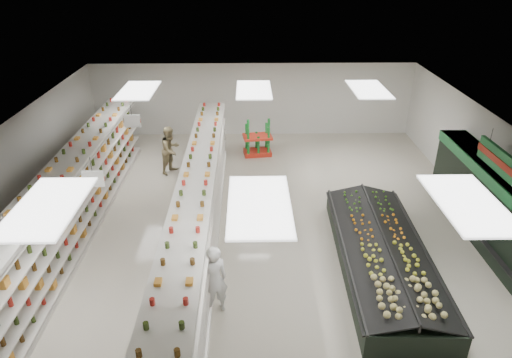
{
  "coord_description": "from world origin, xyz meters",
  "views": [
    {
      "loc": [
        -0.19,
        -11.5,
        7.48
      ],
      "look_at": [
        0.02,
        0.9,
        1.25
      ],
      "focal_mm": 32.0,
      "sensor_mm": 36.0,
      "label": 1
    }
  ],
  "objects_px": {
    "gondola_center": "(199,215)",
    "shopper_main": "(214,280)",
    "gondola_left": "(68,211)",
    "produce_island": "(382,254)",
    "shopper_background": "(171,150)",
    "soda_endcap": "(257,138)"
  },
  "relations": [
    {
      "from": "soda_endcap",
      "to": "shopper_background",
      "type": "bearing_deg",
      "value": -154.08
    },
    {
      "from": "gondola_left",
      "to": "gondola_center",
      "type": "bearing_deg",
      "value": -3.1
    },
    {
      "from": "gondola_center",
      "to": "shopper_background",
      "type": "relative_size",
      "value": 7.13
    },
    {
      "from": "gondola_center",
      "to": "shopper_background",
      "type": "xyz_separation_m",
      "value": [
        -1.52,
        4.85,
        -0.12
      ]
    },
    {
      "from": "gondola_left",
      "to": "shopper_main",
      "type": "xyz_separation_m",
      "value": [
        4.2,
        -2.84,
        -0.15
      ]
    },
    {
      "from": "soda_endcap",
      "to": "shopper_main",
      "type": "bearing_deg",
      "value": -97.32
    },
    {
      "from": "gondola_left",
      "to": "shopper_main",
      "type": "bearing_deg",
      "value": -33.85
    },
    {
      "from": "gondola_left",
      "to": "soda_endcap",
      "type": "xyz_separation_m",
      "value": [
        5.36,
        6.21,
        -0.34
      ]
    },
    {
      "from": "gondola_center",
      "to": "shopper_background",
      "type": "height_order",
      "value": "gondola_center"
    },
    {
      "from": "gondola_center",
      "to": "gondola_left",
      "type": "bearing_deg",
      "value": 176.41
    },
    {
      "from": "gondola_left",
      "to": "soda_endcap",
      "type": "height_order",
      "value": "gondola_left"
    },
    {
      "from": "shopper_main",
      "to": "shopper_background",
      "type": "height_order",
      "value": "shopper_background"
    },
    {
      "from": "produce_island",
      "to": "shopper_main",
      "type": "xyz_separation_m",
      "value": [
        -4.26,
        -1.56,
        0.48
      ]
    },
    {
      "from": "gondola_center",
      "to": "produce_island",
      "type": "relative_size",
      "value": 2.05
    },
    {
      "from": "shopper_main",
      "to": "gondola_left",
      "type": "bearing_deg",
      "value": -58.22
    },
    {
      "from": "gondola_left",
      "to": "produce_island",
      "type": "height_order",
      "value": "gondola_left"
    },
    {
      "from": "produce_island",
      "to": "shopper_background",
      "type": "distance_m",
      "value": 8.69
    },
    {
      "from": "soda_endcap",
      "to": "gondola_left",
      "type": "bearing_deg",
      "value": -130.81
    },
    {
      "from": "produce_island",
      "to": "shopper_background",
      "type": "xyz_separation_m",
      "value": [
        -6.34,
        5.92,
        0.48
      ]
    },
    {
      "from": "gondola_center",
      "to": "shopper_main",
      "type": "height_order",
      "value": "gondola_center"
    },
    {
      "from": "gondola_center",
      "to": "soda_endcap",
      "type": "height_order",
      "value": "gondola_center"
    },
    {
      "from": "shopper_main",
      "to": "gondola_center",
      "type": "bearing_deg",
      "value": -102.16
    }
  ]
}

